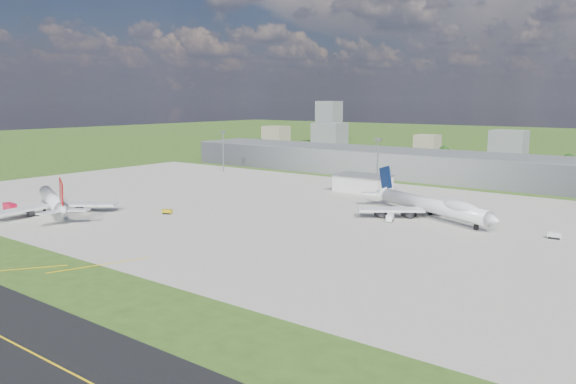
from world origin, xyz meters
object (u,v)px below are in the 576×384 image
Objects in this scene: airliner_red_twin at (54,202)px; van_white_far at (555,236)px; van_white_near at (390,218)px; airliner_blue_quad at (432,206)px; tug_yellow at (167,212)px; fire_truck at (10,207)px.

airliner_red_twin is 188.51m from van_white_far.
van_white_near is 56.37m from van_white_far.
airliner_red_twin is at bearing -122.26° from airliner_blue_quad.
van_white_near is (-10.13, -15.42, -3.64)m from airliner_blue_quad.
airliner_blue_quad is 14.62× the size of tug_yellow.
airliner_blue_quad is 18.80m from van_white_near.
airliner_red_twin is 151.52m from airliner_blue_quad.
van_white_near is at bearing -174.74° from van_white_far.
van_white_far is (55.71, 8.59, -0.16)m from van_white_near.
airliner_blue_quad is 46.24m from van_white_far.
tug_yellow is 0.80× the size of van_white_near.
fire_truck is at bearing -122.66° from airliner_blue_quad.
fire_truck is (-143.89, -92.34, -3.26)m from airliner_blue_quad.
tug_yellow is (56.07, 35.32, -0.70)m from fire_truck.
van_white_far is at bearing -6.55° from tug_yellow.
van_white_near is (133.76, 76.92, -0.37)m from fire_truck.
airliner_red_twin is 7.77× the size of fire_truck.
fire_truck reaches higher than tug_yellow.
airliner_blue_quad reaches higher than tug_yellow.
van_white_far is at bearing -132.93° from airliner_red_twin.
tug_yellow is at bearing -123.38° from airliner_red_twin.
van_white_near is (116.82, 67.29, -3.29)m from airliner_red_twin.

